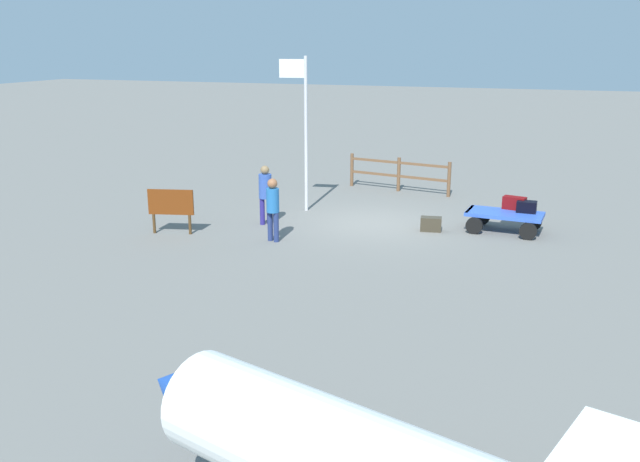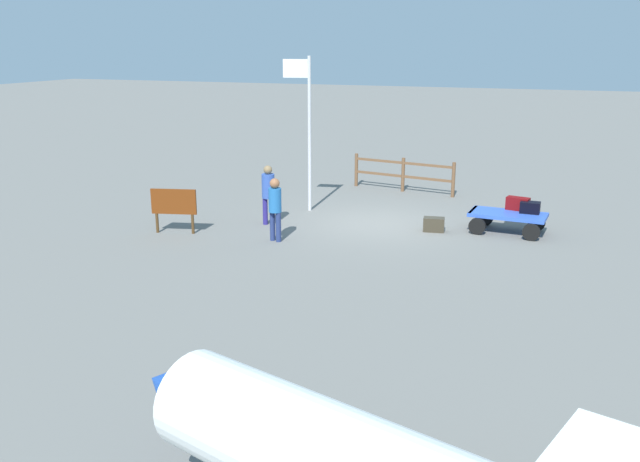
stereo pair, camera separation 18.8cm
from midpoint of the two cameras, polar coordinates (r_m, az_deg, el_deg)
The scene contains 10 objects.
ground_plane at distance 19.70m, azimuth 4.99°, elevation 0.62°, with size 120.00×120.00×0.00m, color slate.
luggage_cart at distance 19.32m, azimuth 15.62°, elevation 1.07°, with size 2.10×1.32×0.56m.
suitcase_tan at distance 19.40m, azimuth 17.42°, elevation 1.89°, with size 0.53×0.36×0.31m.
suitcase_navy at distance 19.65m, azimuth 16.47°, elevation 2.20°, with size 0.66×0.42×0.36m.
suitcase_maroon at distance 19.05m, azimuth 9.77°, elevation 0.54°, with size 0.61×0.40×0.39m.
worker_lead at distance 17.71m, azimuth -3.47°, elevation 2.21°, with size 0.41×0.41×1.67m.
worker_trailing at distance 19.38m, azimuth -4.07°, elevation 3.44°, with size 0.50×0.50×1.70m.
flagpole at distance 20.70m, azimuth -0.86°, elevation 9.13°, with size 0.86×0.14×4.65m.
signboard at distance 18.86m, azimuth -11.84°, elevation 2.21°, with size 1.23×0.35×1.23m.
wooden_fence at distance 23.92m, azimuth 7.18°, elevation 4.89°, with size 3.71×0.76×1.18m.
Camera 2 is at (-5.04, 18.34, 5.08)m, focal length 38.29 mm.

